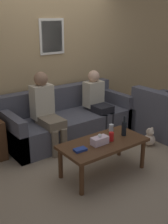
{
  "coord_description": "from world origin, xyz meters",
  "views": [
    {
      "loc": [
        -2.53,
        -3.34,
        2.06
      ],
      "look_at": [
        -0.15,
        -0.14,
        0.67
      ],
      "focal_mm": 45.0,
      "sensor_mm": 36.0,
      "label": 1
    }
  ],
  "objects": [
    {
      "name": "couch_main",
      "position": [
        0.0,
        0.54,
        0.29
      ],
      "size": [
        2.27,
        0.92,
        0.84
      ],
      "color": "#4C4C56",
      "rests_on": "ground_plane"
    },
    {
      "name": "teddy_bear",
      "position": [
        0.87,
        -0.59,
        0.13
      ],
      "size": [
        0.2,
        0.2,
        0.31
      ],
      "color": "beige",
      "rests_on": "ground_plane"
    },
    {
      "name": "book_stack",
      "position": [
        -0.7,
        -0.8,
        0.48
      ],
      "size": [
        0.16,
        0.11,
        0.03
      ],
      "color": "navy",
      "rests_on": "coffee_table"
    },
    {
      "name": "person_right",
      "position": [
        0.54,
        0.38,
        0.61
      ],
      "size": [
        0.34,
        0.58,
        1.13
      ],
      "color": "black",
      "rests_on": "ground_plane"
    },
    {
      "name": "wine_bottle",
      "position": [
        0.07,
        -0.78,
        0.57
      ],
      "size": [
        0.07,
        0.07,
        0.28
      ],
      "color": "black",
      "rests_on": "coffee_table"
    },
    {
      "name": "person_left",
      "position": [
        -0.51,
        0.38,
        0.66
      ],
      "size": [
        0.34,
        0.66,
        1.22
      ],
      "color": "#756651",
      "rests_on": "ground_plane"
    },
    {
      "name": "drinking_glass",
      "position": [
        0.03,
        -0.56,
        0.51
      ],
      "size": [
        0.07,
        0.07,
        0.1
      ],
      "color": "silver",
      "rests_on": "coffee_table"
    },
    {
      "name": "soda_can",
      "position": [
        -0.19,
        -0.81,
        0.52
      ],
      "size": [
        0.07,
        0.07,
        0.12
      ],
      "color": "red",
      "rests_on": "coffee_table"
    },
    {
      "name": "wall_back",
      "position": [
        0.0,
        1.03,
        1.3
      ],
      "size": [
        9.0,
        0.08,
        2.6
      ],
      "color": "tan",
      "rests_on": "ground_plane"
    },
    {
      "name": "coffee_table",
      "position": [
        -0.3,
        -0.78,
        0.4
      ],
      "size": [
        1.18,
        0.59,
        0.46
      ],
      "color": "#4C2D19",
      "rests_on": "ground_plane"
    },
    {
      "name": "ground_plane",
      "position": [
        0.0,
        0.0,
        0.0
      ],
      "size": [
        16.0,
        16.0,
        0.0
      ],
      "primitive_type": "plane",
      "color": "gray"
    },
    {
      "name": "tissue_box",
      "position": [
        -0.39,
        -0.8,
        0.51
      ],
      "size": [
        0.23,
        0.12,
        0.14
      ],
      "color": "silver",
      "rests_on": "coffee_table"
    }
  ]
}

